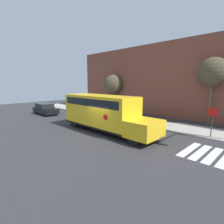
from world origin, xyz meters
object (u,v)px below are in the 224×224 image
at_px(parked_car, 45,109).
at_px(tree_near_sidewalk, 113,85).
at_px(tree_far_sidewalk, 213,72).
at_px(stop_sign, 212,118).
at_px(school_bus, 103,111).

bearing_deg(parked_car, tree_near_sidewalk, 65.09).
xyz_separation_m(parked_car, tree_near_sidewalk, (4.28, 9.22, 3.31)).
height_order(tree_near_sidewalk, tree_far_sidewalk, tree_far_sidewalk).
bearing_deg(parked_car, tree_far_sidewalk, 27.10).
bearing_deg(stop_sign, school_bus, -149.90).
height_order(parked_car, stop_sign, stop_sign).
distance_m(school_bus, parked_car, 12.18).
bearing_deg(tree_far_sidewalk, stop_sign, -72.28).
distance_m(school_bus, stop_sign, 8.84).
relative_size(stop_sign, tree_far_sidewalk, 0.36).
bearing_deg(stop_sign, tree_near_sidewalk, 162.25).
height_order(stop_sign, tree_near_sidewalk, tree_near_sidewalk).
height_order(school_bus, tree_near_sidewalk, tree_near_sidewalk).
bearing_deg(tree_near_sidewalk, stop_sign, -17.75).
bearing_deg(parked_car, stop_sign, 12.16).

